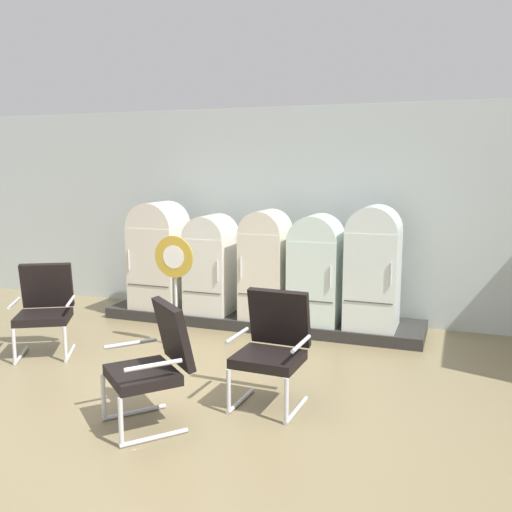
% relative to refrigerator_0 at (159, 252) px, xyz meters
% --- Properties ---
extents(ground, '(12.00, 10.00, 0.05)m').
position_rel_refrigerator_0_xyz_m(ground, '(1.52, -2.92, -0.98)').
color(ground, '#82724F').
extents(back_wall, '(11.76, 0.12, 3.02)m').
position_rel_refrigerator_0_xyz_m(back_wall, '(1.52, 0.74, 0.57)').
color(back_wall, silver).
rests_on(back_wall, ground).
extents(display_plinth, '(4.45, 0.95, 0.15)m').
position_rel_refrigerator_0_xyz_m(display_plinth, '(1.52, 0.10, -0.88)').
color(display_plinth, '#2C2A28').
rests_on(display_plinth, ground).
extents(refrigerator_0, '(0.71, 0.69, 1.53)m').
position_rel_refrigerator_0_xyz_m(refrigerator_0, '(0.00, 0.00, 0.00)').
color(refrigerator_0, silver).
rests_on(refrigerator_0, display_plinth).
extents(refrigerator_1, '(0.60, 0.67, 1.37)m').
position_rel_refrigerator_0_xyz_m(refrigerator_1, '(0.83, -0.01, -0.08)').
color(refrigerator_1, silver).
rests_on(refrigerator_1, display_plinth).
extents(refrigerator_2, '(0.59, 0.63, 1.46)m').
position_rel_refrigerator_0_xyz_m(refrigerator_2, '(1.64, -0.03, -0.03)').
color(refrigerator_2, beige).
rests_on(refrigerator_2, display_plinth).
extents(refrigerator_3, '(0.64, 0.62, 1.42)m').
position_rel_refrigerator_0_xyz_m(refrigerator_3, '(2.34, -0.04, -0.06)').
color(refrigerator_3, silver).
rests_on(refrigerator_3, display_plinth).
extents(refrigerator_4, '(0.64, 0.67, 1.56)m').
position_rel_refrigerator_0_xyz_m(refrigerator_4, '(3.08, -0.01, 0.02)').
color(refrigerator_4, silver).
rests_on(refrigerator_4, display_plinth).
extents(armchair_left, '(0.84, 0.86, 1.06)m').
position_rel_refrigerator_0_xyz_m(armchair_left, '(-0.44, -1.92, -0.38)').
color(armchair_left, silver).
rests_on(armchair_left, ground).
extents(armchair_right, '(0.68, 0.69, 1.06)m').
position_rel_refrigerator_0_xyz_m(armchair_right, '(2.52, -2.35, -0.38)').
color(armchair_right, silver).
rests_on(armchair_right, ground).
extents(armchair_center, '(0.88, 0.88, 1.06)m').
position_rel_refrigerator_0_xyz_m(armchair_center, '(1.72, -3.11, -0.38)').
color(armchair_center, silver).
rests_on(armchair_center, ground).
extents(sign_stand, '(0.50, 0.32, 1.37)m').
position_rel_refrigerator_0_xyz_m(sign_stand, '(0.90, -1.20, -0.26)').
color(sign_stand, '#2D2D30').
rests_on(sign_stand, ground).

